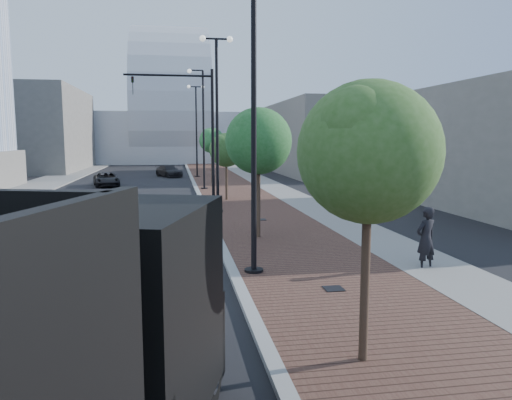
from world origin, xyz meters
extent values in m
cube|color=#4C2D23|center=(3.50, 40.00, 0.06)|extent=(7.00, 140.00, 0.12)
cube|color=slate|center=(6.20, 40.00, 0.07)|extent=(2.40, 140.00, 0.13)
cube|color=gray|center=(0.00, 40.00, 0.07)|extent=(0.30, 140.00, 0.14)
cube|color=slate|center=(-13.00, 40.00, 0.06)|extent=(4.00, 140.00, 0.12)
cube|color=black|center=(-2.65, 2.46, 1.81)|extent=(3.38, 3.45, 2.77)
cube|color=black|center=(-2.20, 3.90, 0.91)|extent=(2.60, 1.28, 1.39)
cylinder|color=black|center=(-3.42, 3.76, 0.59)|extent=(0.66, 1.22, 1.17)
cylinder|color=silver|center=(-3.42, 3.76, 0.59)|extent=(0.54, 0.72, 0.64)
cylinder|color=black|center=(-1.28, 3.08, 0.59)|extent=(0.66, 1.22, 1.17)
cylinder|color=silver|center=(-1.28, 3.08, 0.59)|extent=(0.54, 0.72, 0.64)
imported|color=white|center=(-3.64, 8.19, 0.64)|extent=(2.28, 4.13, 1.29)
imported|color=black|center=(-7.35, 38.52, 0.59)|extent=(2.75, 4.52, 1.17)
imported|color=black|center=(-2.26, 47.78, 0.60)|extent=(3.20, 4.44, 1.20)
imported|color=black|center=(5.86, 9.64, 0.99)|extent=(0.84, 0.69, 1.99)
cylinder|color=black|center=(0.60, 10.00, 0.10)|extent=(0.56, 0.56, 0.20)
cylinder|color=black|center=(0.60, 10.00, 4.62)|extent=(0.16, 0.16, 9.00)
cylinder|color=black|center=(0.60, 22.00, 0.10)|extent=(0.56, 0.56, 0.20)
cylinder|color=black|center=(0.60, 22.00, 4.62)|extent=(0.16, 0.16, 9.00)
cylinder|color=black|center=(0.60, 22.00, 9.12)|extent=(1.40, 0.10, 0.10)
sphere|color=silver|center=(-0.10, 22.00, 9.12)|extent=(0.32, 0.32, 0.32)
sphere|color=silver|center=(1.30, 22.00, 9.12)|extent=(0.32, 0.32, 0.32)
cylinder|color=black|center=(0.60, 34.00, 0.10)|extent=(0.56, 0.56, 0.20)
cylinder|color=black|center=(0.60, 34.00, 4.62)|extent=(0.16, 0.16, 9.00)
cylinder|color=black|center=(0.10, 34.00, 9.12)|extent=(1.00, 0.10, 0.10)
sphere|color=silver|center=(-0.40, 34.00, 9.05)|extent=(0.32, 0.32, 0.32)
cylinder|color=black|center=(0.60, 46.00, 0.10)|extent=(0.56, 0.56, 0.20)
cylinder|color=black|center=(0.60, 46.00, 4.62)|extent=(0.16, 0.16, 9.00)
cylinder|color=black|center=(0.60, 46.00, 9.12)|extent=(1.40, 0.10, 0.10)
sphere|color=silver|center=(-0.10, 46.00, 9.12)|extent=(0.32, 0.32, 0.32)
sphere|color=silver|center=(1.30, 46.00, 9.12)|extent=(0.32, 0.32, 0.32)
cylinder|color=black|center=(0.60, 25.00, 4.00)|extent=(0.18, 0.18, 8.00)
cylinder|color=black|center=(-1.90, 25.00, 7.60)|extent=(5.00, 0.12, 0.12)
imported|color=black|center=(-3.90, 25.00, 7.00)|extent=(0.16, 0.20, 1.00)
cylinder|color=#382619|center=(1.60, 4.00, 1.78)|extent=(0.16, 0.16, 3.56)
sphere|color=#30581E|center=(1.60, 4.00, 3.82)|extent=(2.44, 2.44, 2.44)
sphere|color=#30581E|center=(2.00, 4.30, 3.56)|extent=(1.71, 1.71, 1.71)
sphere|color=#30581E|center=(1.30, 3.70, 4.17)|extent=(1.47, 1.47, 1.47)
cylinder|color=#382619|center=(1.60, 15.00, 1.84)|extent=(0.16, 0.16, 3.67)
sphere|color=#1E5A21|center=(1.60, 15.00, 3.94)|extent=(2.62, 2.62, 2.62)
sphere|color=#1E5A21|center=(2.00, 15.30, 3.67)|extent=(1.83, 1.83, 1.83)
sphere|color=#1E5A21|center=(1.30, 14.70, 4.30)|extent=(1.57, 1.57, 1.57)
cylinder|color=#382619|center=(1.60, 27.00, 1.54)|extent=(0.16, 0.16, 3.07)
sphere|color=#254F1B|center=(1.60, 27.00, 3.29)|extent=(2.15, 2.15, 2.15)
sphere|color=#254F1B|center=(2.00, 27.30, 3.07)|extent=(1.51, 1.51, 1.51)
sphere|color=#254F1B|center=(1.30, 26.70, 3.60)|extent=(1.29, 1.29, 1.29)
cylinder|color=#382619|center=(1.60, 39.00, 1.79)|extent=(0.16, 0.16, 3.58)
sphere|color=#226329|center=(1.60, 39.00, 3.84)|extent=(2.21, 2.21, 2.21)
sphere|color=#226329|center=(2.00, 39.30, 3.58)|extent=(1.54, 1.54, 1.54)
sphere|color=#226329|center=(1.30, 38.70, 4.19)|extent=(1.32, 1.32, 1.32)
cube|color=#AFB2B9|center=(-2.00, 85.00, 4.00)|extent=(50.00, 28.00, 8.00)
cube|color=#64615A|center=(-20.00, 60.00, 5.00)|extent=(14.00, 20.00, 10.00)
cube|color=slate|center=(16.00, 50.00, 4.00)|extent=(12.00, 22.00, 8.00)
cube|color=black|center=(2.40, 8.00, 0.13)|extent=(0.50, 0.50, 0.02)
cube|color=black|center=(2.40, 19.00, 0.13)|extent=(0.50, 0.50, 0.02)
camera|label=1|loc=(-1.66, -3.84, 4.06)|focal=34.12mm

